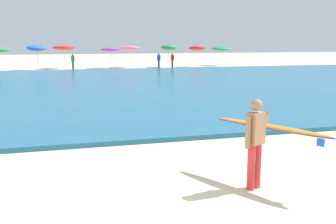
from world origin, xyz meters
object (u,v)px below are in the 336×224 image
(beach_umbrella_8, at_px, (221,48))
(beachgoer_near_row_mid, at_px, (73,61))
(beachgoer_near_row_left, at_px, (172,60))
(beach_umbrella_4, at_px, (110,49))
(beach_umbrella_3, at_px, (64,48))
(beach_umbrella_7, at_px, (197,48))
(beachgoer_near_row_right, at_px, (159,60))
(beach_umbrella_5, at_px, (130,48))
(beach_umbrella_2, at_px, (37,48))
(surfer_with_board, at_px, (263,134))
(beach_umbrella_6, at_px, (169,47))

(beach_umbrella_8, relative_size, beachgoer_near_row_mid, 1.43)
(beachgoer_near_row_left, bearing_deg, beach_umbrella_4, 160.08)
(beach_umbrella_3, xyz_separation_m, beach_umbrella_7, (13.93, -0.96, -0.09))
(beach_umbrella_8, height_order, beachgoer_near_row_right, beach_umbrella_8)
(beach_umbrella_4, bearing_deg, beach_umbrella_3, 168.62)
(beachgoer_near_row_left, distance_m, beachgoer_near_row_right, 1.46)
(beach_umbrella_5, xyz_separation_m, beachgoer_near_row_mid, (-5.99, -2.34, -1.15))
(beach_umbrella_2, height_order, beach_umbrella_8, beach_umbrella_2)
(beach_umbrella_3, bearing_deg, beach_umbrella_5, -1.88)
(beach_umbrella_3, distance_m, beachgoer_near_row_right, 9.70)
(beach_umbrella_4, xyz_separation_m, beachgoer_near_row_left, (5.96, -2.16, -1.07))
(beach_umbrella_7, height_order, beachgoer_near_row_right, beach_umbrella_7)
(beach_umbrella_7, height_order, beachgoer_near_row_left, beach_umbrella_7)
(beach_umbrella_7, xyz_separation_m, beachgoer_near_row_right, (-4.86, -2.25, -1.16))
(beachgoer_near_row_right, bearing_deg, beachgoer_near_row_mid, 175.55)
(beach_umbrella_4, distance_m, beachgoer_near_row_mid, 4.30)
(beach_umbrella_3, bearing_deg, beachgoer_near_row_left, -16.31)
(surfer_with_board, bearing_deg, beachgoer_near_row_left, 76.84)
(beach_umbrella_4, bearing_deg, beach_umbrella_6, 0.05)
(surfer_with_board, xyz_separation_m, beach_umbrella_5, (3.71, 34.99, 0.96))
(surfer_with_board, relative_size, beach_umbrella_4, 1.17)
(beach_umbrella_5, relative_size, beachgoer_near_row_right, 1.47)
(beach_umbrella_6, bearing_deg, beach_umbrella_2, -176.29)
(beach_umbrella_6, bearing_deg, beach_umbrella_3, 175.15)
(beachgoer_near_row_left, bearing_deg, beachgoer_near_row_right, -175.10)
(beach_umbrella_7, bearing_deg, beach_umbrella_4, 179.75)
(beach_umbrella_5, xyz_separation_m, beach_umbrella_6, (4.02, -0.69, 0.10))
(beach_umbrella_5, height_order, beach_umbrella_8, beach_umbrella_5)
(beachgoer_near_row_right, bearing_deg, surfer_with_board, -100.72)
(beach_umbrella_5, relative_size, beach_umbrella_7, 0.99)
(beach_umbrella_8, xyz_separation_m, beachgoer_near_row_mid, (-16.54, -2.90, -1.09))
(beachgoer_near_row_right, bearing_deg, beach_umbrella_3, 160.54)
(beach_umbrella_4, xyz_separation_m, beach_umbrella_7, (9.37, -0.04, 0.09))
(beach_umbrella_7, distance_m, beachgoer_near_row_right, 5.47)
(beach_umbrella_2, distance_m, beachgoer_near_row_mid, 3.57)
(beachgoer_near_row_left, height_order, beachgoer_near_row_right, same)
(beach_umbrella_5, distance_m, beach_umbrella_7, 7.25)
(beach_umbrella_5, height_order, beachgoer_near_row_right, beach_umbrella_5)
(beach_umbrella_6, relative_size, beachgoer_near_row_right, 1.52)
(beach_umbrella_3, relative_size, beachgoer_near_row_left, 1.50)
(beachgoer_near_row_mid, bearing_deg, beachgoer_near_row_right, -4.45)
(beach_umbrella_6, distance_m, beach_umbrella_8, 6.65)
(beach_umbrella_8, bearing_deg, beach_umbrella_4, -174.34)
(beachgoer_near_row_left, relative_size, beachgoer_near_row_mid, 1.00)
(beachgoer_near_row_mid, bearing_deg, beach_umbrella_3, 106.03)
(beachgoer_near_row_right, bearing_deg, beach_umbrella_5, 128.24)
(surfer_with_board, relative_size, beachgoer_near_row_left, 1.59)
(beach_umbrella_8, bearing_deg, beachgoer_near_row_right, -156.60)
(beach_umbrella_4, xyz_separation_m, beach_umbrella_6, (6.18, 0.01, 0.18))
(beach_umbrella_5, relative_size, beachgoer_near_row_mid, 1.47)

